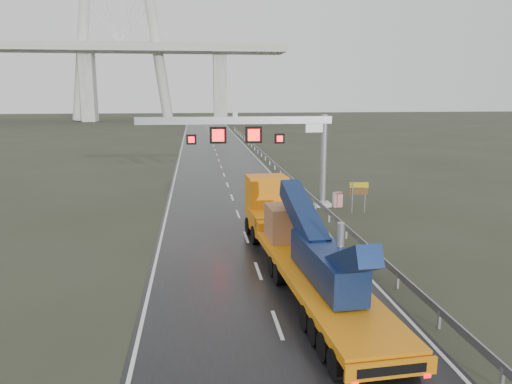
{
  "coord_description": "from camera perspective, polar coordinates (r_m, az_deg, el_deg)",
  "views": [
    {
      "loc": [
        -2.99,
        -19.73,
        8.9
      ],
      "look_at": [
        0.42,
        8.41,
        3.2
      ],
      "focal_mm": 35.0,
      "sensor_mm": 36.0,
      "label": 1
    }
  ],
  "objects": [
    {
      "name": "guardrail",
      "position": [
        51.21,
        3.4,
        2.13
      ],
      "size": [
        0.2,
        140.0,
        1.4
      ],
      "primitive_type": null,
      "color": "slate",
      "rests_on": "ground"
    },
    {
      "name": "exit_sign_pair",
      "position": [
        37.87,
        11.68,
        0.1
      ],
      "size": [
        1.37,
        0.26,
        2.36
      ],
      "rotation": [
        0.0,
        0.0,
        -0.15
      ],
      "color": "gray",
      "rests_on": "ground"
    },
    {
      "name": "ground",
      "position": [
        21.84,
        1.59,
        -12.67
      ],
      "size": [
        400.0,
        400.0,
        0.0
      ],
      "primitive_type": "plane",
      "color": "#2B2E20",
      "rests_on": "ground"
    },
    {
      "name": "road",
      "position": [
        60.46,
        -4.01,
        2.88
      ],
      "size": [
        11.0,
        200.0,
        0.02
      ],
      "primitive_type": "cube",
      "color": "black",
      "rests_on": "ground"
    },
    {
      "name": "sign_gantry",
      "position": [
        38.2,
        0.78,
        6.43
      ],
      "size": [
        14.9,
        1.2,
        7.42
      ],
      "color": "#9F9F9B",
      "rests_on": "ground"
    },
    {
      "name": "striped_barrier",
      "position": [
        39.69,
        9.32,
        -0.86
      ],
      "size": [
        0.74,
        0.46,
        1.19
      ],
      "primitive_type": "cube",
      "rotation": [
        0.0,
        0.0,
        0.12
      ],
      "color": "red",
      "rests_on": "ground"
    },
    {
      "name": "heavy_haul_truck",
      "position": [
        25.43,
        4.4,
        -5.03
      ],
      "size": [
        3.99,
        19.18,
        4.47
      ],
      "rotation": [
        0.0,
        0.0,
        0.07
      ],
      "color": "orange",
      "rests_on": "ground"
    }
  ]
}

